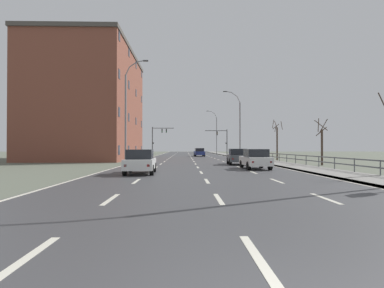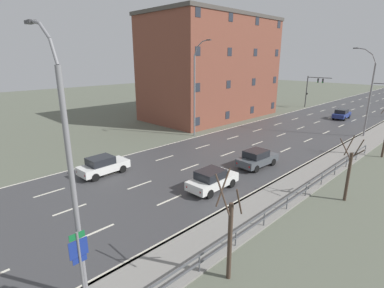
% 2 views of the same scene
% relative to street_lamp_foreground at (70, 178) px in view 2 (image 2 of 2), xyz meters
% --- Properties ---
extents(ground_plane, '(160.00, 160.00, 0.12)m').
position_rel_street_lamp_foreground_xyz_m(ground_plane, '(-7.46, 37.75, -5.31)').
color(ground_plane, '#5B6051').
extents(road_asphalt_strip, '(14.00, 120.00, 0.03)m').
position_rel_street_lamp_foreground_xyz_m(road_asphalt_strip, '(-7.46, 49.74, -5.24)').
color(road_asphalt_strip, '#3D3D3F').
rests_on(road_asphalt_strip, ground).
extents(guardrail, '(0.07, 32.26, 1.00)m').
position_rel_street_lamp_foreground_xyz_m(guardrail, '(2.39, 12.31, -4.54)').
color(guardrail, '#515459').
rests_on(guardrail, ground).
extents(street_lamp_foreground, '(2.36, 0.24, 10.69)m').
position_rel_street_lamp_foreground_xyz_m(street_lamp_foreground, '(0.00, 0.00, 0.00)').
color(street_lamp_foreground, slate).
rests_on(street_lamp_foreground, ground).
extents(street_lamp_midground, '(2.77, 0.24, 10.59)m').
position_rel_street_lamp_foreground_xyz_m(street_lamp_midground, '(-0.05, 35.99, -0.09)').
color(street_lamp_midground, slate).
rests_on(street_lamp_midground, ground).
extents(street_lamp_left_bank, '(2.58, 0.24, 11.37)m').
position_rel_street_lamp_foreground_xyz_m(street_lamp_left_bank, '(-14.90, 21.59, 0.31)').
color(street_lamp_left_bank, slate).
rests_on(street_lamp_left_bank, ground).
extents(highway_sign, '(0.09, 0.68, 3.60)m').
position_rel_street_lamp_foreground_xyz_m(highway_sign, '(0.93, -0.37, -2.94)').
color(highway_sign, slate).
rests_on(highway_sign, ground).
extents(traffic_signal_left, '(4.62, 0.36, 6.03)m').
position_rel_street_lamp_foreground_xyz_m(traffic_signal_left, '(-14.25, 53.25, -1.13)').
color(traffic_signal_left, '#38383A').
rests_on(traffic_signal_left, ground).
extents(car_far_right, '(1.95, 4.16, 1.57)m').
position_rel_street_lamp_foreground_xyz_m(car_far_right, '(-11.39, 7.08, -4.44)').
color(car_far_right, silver).
rests_on(car_far_right, ground).
extents(car_far_left, '(1.90, 4.13, 1.57)m').
position_rel_street_lamp_foreground_xyz_m(car_far_left, '(-3.05, 11.30, -4.44)').
color(car_far_left, silver).
rests_on(car_far_left, ground).
extents(car_mid_centre, '(2.03, 4.20, 1.57)m').
position_rel_street_lamp_foreground_xyz_m(car_mid_centre, '(-5.82, 45.57, -4.44)').
color(car_mid_centre, navy).
rests_on(car_mid_centre, ground).
extents(car_near_left, '(1.98, 4.18, 1.57)m').
position_rel_street_lamp_foreground_xyz_m(car_near_left, '(-3.37, 17.70, -4.44)').
color(car_near_left, '#474C51').
rests_on(car_near_left, ground).
extents(brick_building, '(12.31, 21.67, 15.65)m').
position_rel_street_lamp_foreground_xyz_m(brick_building, '(-22.16, 32.63, 2.59)').
color(brick_building, brown).
rests_on(brick_building, ground).
extents(bare_tree_near, '(1.04, 1.06, 4.98)m').
position_rel_street_lamp_foreground_xyz_m(bare_tree_near, '(3.47, 4.97, -3.10)').
color(bare_tree_near, '#423328').
rests_on(bare_tree_near, ground).
extents(bare_tree_mid, '(1.44, 1.53, 4.52)m').
position_rel_street_lamp_foreground_xyz_m(bare_tree_mid, '(4.49, 16.48, -3.20)').
color(bare_tree_mid, '#423328').
rests_on(bare_tree_mid, ground).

